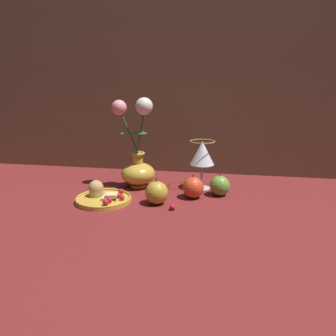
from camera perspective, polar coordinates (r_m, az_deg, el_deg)
The scene contains 10 objects.
ground_plane at distance 1.12m, azimuth 0.37°, elevation -4.72°, with size 2.40×2.40×0.00m, color maroon.
wall_back at distance 1.40m, azimuth 2.83°, elevation 24.02°, with size 2.40×0.04×1.20m, color brown.
vase at distance 1.19m, azimuth -5.41°, elevation 1.60°, with size 0.15×0.12×0.32m.
plate_with_pastries at distance 1.09m, azimuth -11.36°, elevation -4.89°, with size 0.18×0.18×0.06m.
wine_glass at distance 1.17m, azimuth 5.96°, elevation 2.36°, with size 0.09×0.09×0.17m.
apple_beside_vase at distance 1.04m, azimuth -2.00°, elevation -4.32°, with size 0.07×0.07×0.09m.
apple_near_glass at distance 1.13m, azimuth 8.99°, elevation -3.05°, with size 0.07×0.07×0.08m.
apple_at_table_edge at distance 1.09m, azimuth 4.40°, elevation -3.41°, with size 0.07×0.07×0.08m.
berry_near_plate at distance 0.99m, azimuth 0.78°, elevation -6.84°, with size 0.02×0.02×0.02m, color #AD192D.
berry_front_center at distance 1.13m, azimuth -1.99°, elevation -4.19°, with size 0.01×0.01×0.01m, color #AD192D.
Camera 1 is at (0.18, -1.05, 0.38)m, focal length 35.00 mm.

